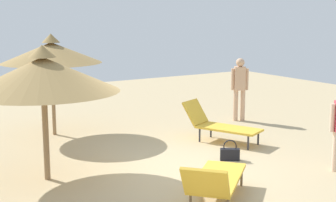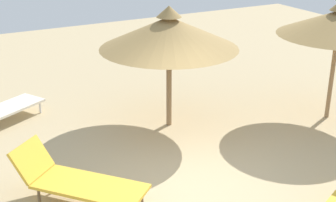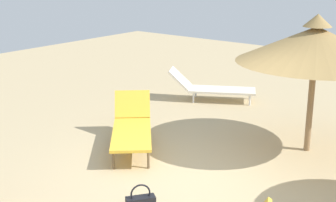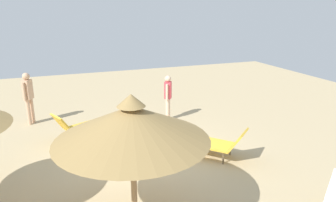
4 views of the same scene
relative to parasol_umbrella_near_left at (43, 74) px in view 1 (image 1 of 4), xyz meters
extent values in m
cube|color=tan|center=(-0.88, -2.28, -2.01)|extent=(24.00, 24.00, 0.10)
cylinder|color=olive|center=(0.00, 0.00, -0.93)|extent=(0.11, 0.11, 2.04)
cone|color=#997A47|center=(0.00, 0.00, 0.00)|extent=(2.74, 2.74, 0.62)
cone|color=#997A47|center=(0.00, 0.00, 0.41)|extent=(0.49, 0.49, 0.22)
cylinder|color=olive|center=(3.19, -1.26, -0.84)|extent=(0.09, 0.09, 2.23)
cone|color=#997A47|center=(3.19, -1.26, 0.11)|extent=(2.46, 2.46, 0.51)
cone|color=#997A47|center=(3.19, -1.26, 0.46)|extent=(0.44, 0.44, 0.22)
cube|color=gold|center=(-2.44, -2.08, -1.60)|extent=(1.64, 1.73, 0.05)
cylinder|color=brown|center=(-1.75, -2.42, -1.79)|extent=(0.04, 0.04, 0.33)
cylinder|color=brown|center=(-2.19, -2.80, -1.79)|extent=(0.04, 0.04, 0.33)
cube|color=gold|center=(-3.10, -1.33, -1.34)|extent=(0.75, 0.71, 0.50)
cube|color=gold|center=(0.21, -4.45, -1.60)|extent=(1.63, 1.20, 0.05)
cylinder|color=#2D2D33|center=(-0.25, -4.95, -1.79)|extent=(0.04, 0.04, 0.33)
cylinder|color=#2D2D33|center=(-0.47, -4.45, -1.79)|extent=(0.04, 0.04, 0.33)
cylinder|color=#2D2D33|center=(0.89, -4.44, -1.79)|extent=(0.04, 0.04, 0.33)
cylinder|color=#2D2D33|center=(0.67, -3.94, -1.79)|extent=(0.04, 0.04, 0.33)
cube|color=gold|center=(1.05, -4.07, -1.31)|extent=(0.62, 0.75, 0.56)
cylinder|color=tan|center=(2.03, -6.17, -1.52)|extent=(0.13, 0.13, 0.88)
cylinder|color=tan|center=(1.93, -6.34, -1.52)|extent=(0.13, 0.13, 0.88)
cube|color=tan|center=(1.98, -6.25, -0.75)|extent=(0.34, 0.37, 0.66)
sphere|color=tan|center=(1.98, -6.25, -0.30)|extent=(0.24, 0.24, 0.24)
cylinder|color=tan|center=(2.08, -6.08, -0.77)|extent=(0.09, 0.09, 0.61)
cylinder|color=tan|center=(1.88, -6.42, -0.77)|extent=(0.09, 0.09, 0.61)
cylinder|color=beige|center=(-2.50, -4.89, -1.56)|extent=(0.13, 0.13, 0.79)
cylinder|color=beige|center=(-2.45, -4.80, -0.90)|extent=(0.09, 0.09, 0.54)
cube|color=black|center=(-0.87, -3.61, -1.83)|extent=(0.36, 0.41, 0.25)
torus|color=black|center=(-0.87, -3.61, -1.66)|extent=(0.18, 0.24, 0.28)
camera|label=1|loc=(-8.65, 2.79, 1.11)|focal=53.25mm
camera|label=2|loc=(-4.28, -7.99, 2.21)|focal=50.98mm
camera|label=3|loc=(3.06, -7.97, 1.37)|focal=50.97mm
camera|label=4|loc=(1.23, 5.02, 1.94)|focal=34.03mm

